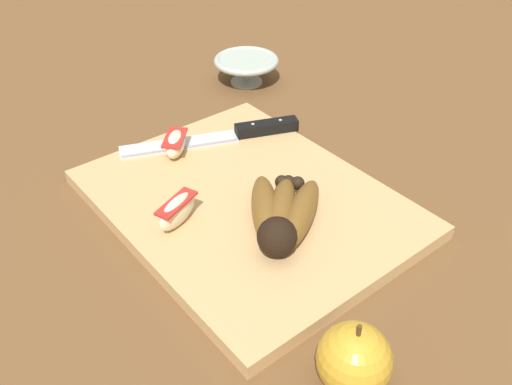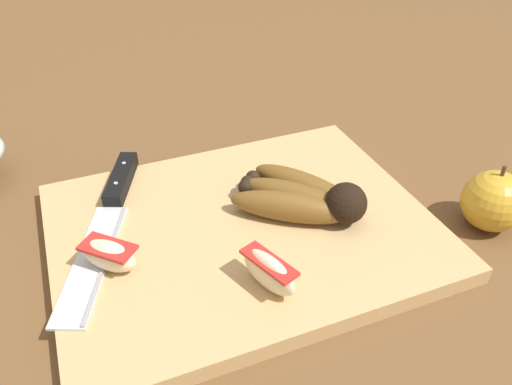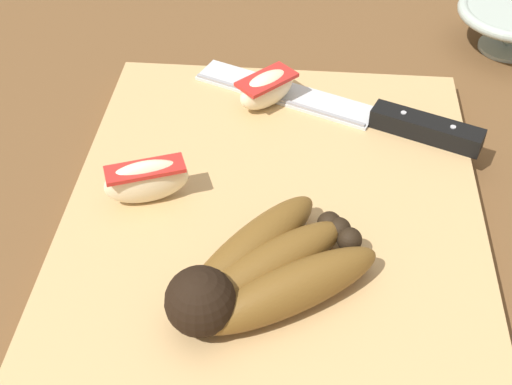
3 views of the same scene
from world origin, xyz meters
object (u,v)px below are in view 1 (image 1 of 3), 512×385
Objects in this scene: chefs_knife at (237,133)px; apple_wedge_middle at (177,211)px; ceramic_bowl at (246,68)px; apple_wedge_near at (175,144)px; banana_bunch at (282,215)px; whole_apple at (354,360)px.

chefs_knife is 0.22m from apple_wedge_middle.
ceramic_bowl reaches higher than chefs_knife.
banana_bunch is at bearing 3.36° from apple_wedge_near.
chefs_knife is at bearing 123.17° from apple_wedge_middle.
apple_wedge_near is at bearing 170.30° from whole_apple.
banana_bunch is 0.23m from apple_wedge_near.
banana_bunch is 1.79× the size of whole_apple.
apple_wedge_middle reaches higher than ceramic_bowl.
apple_wedge_near is at bearing 148.65° from apple_wedge_middle.
chefs_knife is at bearing 157.02° from whole_apple.
banana_bunch is 0.13m from apple_wedge_middle.
whole_apple is at bearing -9.70° from apple_wedge_near.
chefs_knife is 0.10m from apple_wedge_near.
ceramic_bowl is (-0.29, 0.34, -0.01)m from apple_wedge_middle.
apple_wedge_near is 0.30m from ceramic_bowl.
apple_wedge_middle reaches higher than apple_wedge_near.
banana_bunch reaches higher than chefs_knife.
banana_bunch is 1.24× the size of ceramic_bowl.
chefs_knife is 3.83× the size of apple_wedge_middle.
ceramic_bowl is at bearing 147.59° from banana_bunch.
banana_bunch reaches higher than ceramic_bowl.
whole_apple is at bearing -22.98° from chefs_knife.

